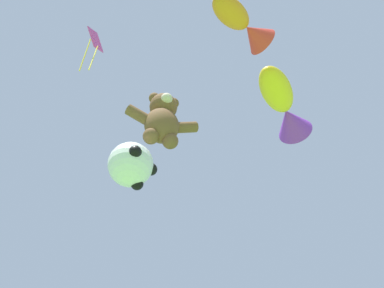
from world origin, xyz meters
name	(u,v)px	position (x,y,z in m)	size (l,w,h in m)	color
teddy_bear_kite	(162,119)	(-0.98, 5.85, 10.26)	(1.94, 0.85, 1.97)	brown
soccer_ball_kite	(131,165)	(-1.58, 5.93, 8.44)	(1.12, 1.12, 1.04)	white
fish_kite_goldfin	(284,106)	(2.26, 5.06, 11.24)	(2.36, 2.33, 1.00)	yellow
fish_kite_tangerine	(243,24)	(0.25, 3.20, 11.31)	(1.83, 1.33, 0.79)	orange
diamond_kite	(94,43)	(-3.21, 5.67, 12.71)	(0.60, 0.71, 2.23)	#E53F9E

